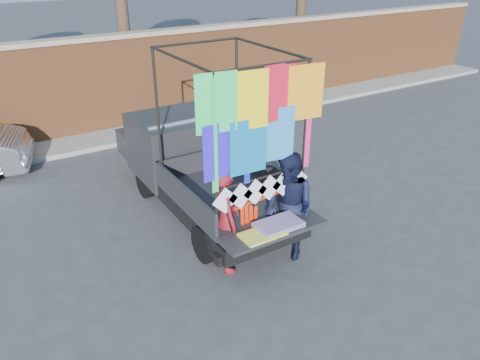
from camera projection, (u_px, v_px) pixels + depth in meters
ground at (245, 252)px, 7.95m from camera, size 90.00×90.00×0.00m
brick_wall at (108, 84)px, 12.69m from camera, size 30.00×0.45×2.61m
curb at (122, 135)px, 12.72m from camera, size 30.00×1.20×0.12m
pickup_truck at (190, 162)px, 9.30m from camera, size 2.05×5.14×3.24m
woman at (226, 220)px, 7.22m from camera, size 0.53×0.71×1.74m
man at (289, 207)px, 7.50m from camera, size 0.79×0.96×1.83m
streamer_bundle at (253, 212)px, 7.28m from camera, size 0.94×0.15×0.65m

